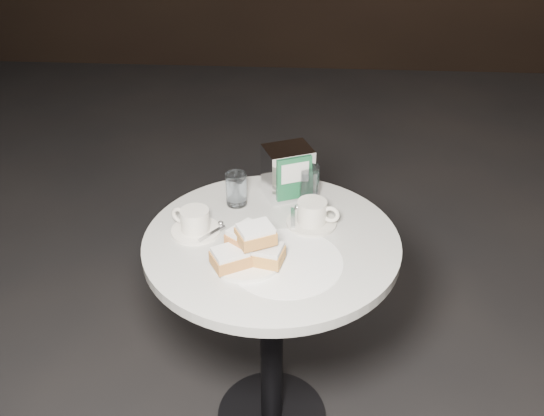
{
  "coord_description": "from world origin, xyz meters",
  "views": [
    {
      "loc": [
        0.09,
        -1.34,
        1.7
      ],
      "look_at": [
        0.0,
        0.02,
        0.83
      ],
      "focal_mm": 40.0,
      "sensor_mm": 36.0,
      "label": 1
    }
  ],
  "objects_px": {
    "cafe_table": "(272,294)",
    "water_glass_right": "(308,183)",
    "coffee_cup_left": "(195,223)",
    "coffee_cup_right": "(312,215)",
    "water_glass_left": "(236,189)",
    "napkin_dispenser": "(288,172)",
    "beignet_plate": "(249,250)"
  },
  "relations": [
    {
      "from": "coffee_cup_right",
      "to": "napkin_dispenser",
      "type": "xyz_separation_m",
      "value": [
        -0.08,
        0.16,
        0.05
      ]
    },
    {
      "from": "coffee_cup_left",
      "to": "water_glass_right",
      "type": "bearing_deg",
      "value": 55.76
    },
    {
      "from": "cafe_table",
      "to": "water_glass_left",
      "type": "bearing_deg",
      "value": 123.6
    },
    {
      "from": "beignet_plate",
      "to": "water_glass_left",
      "type": "bearing_deg",
      "value": 102.58
    },
    {
      "from": "water_glass_right",
      "to": "beignet_plate",
      "type": "bearing_deg",
      "value": -113.81
    },
    {
      "from": "coffee_cup_left",
      "to": "water_glass_right",
      "type": "xyz_separation_m",
      "value": [
        0.3,
        0.2,
        0.02
      ]
    },
    {
      "from": "coffee_cup_left",
      "to": "napkin_dispenser",
      "type": "relative_size",
      "value": 1.09
    },
    {
      "from": "coffee_cup_left",
      "to": "napkin_dispenser",
      "type": "height_order",
      "value": "napkin_dispenser"
    },
    {
      "from": "water_glass_left",
      "to": "coffee_cup_right",
      "type": "bearing_deg",
      "value": -23.07
    },
    {
      "from": "coffee_cup_right",
      "to": "napkin_dispenser",
      "type": "height_order",
      "value": "napkin_dispenser"
    },
    {
      "from": "coffee_cup_right",
      "to": "beignet_plate",
      "type": "bearing_deg",
      "value": -117.57
    },
    {
      "from": "cafe_table",
      "to": "water_glass_right",
      "type": "xyz_separation_m",
      "value": [
        0.09,
        0.21,
        0.25
      ]
    },
    {
      "from": "coffee_cup_right",
      "to": "cafe_table",
      "type": "bearing_deg",
      "value": -132.31
    },
    {
      "from": "beignet_plate",
      "to": "water_glass_left",
      "type": "distance_m",
      "value": 0.29
    },
    {
      "from": "water_glass_left",
      "to": "napkin_dispenser",
      "type": "relative_size",
      "value": 0.61
    },
    {
      "from": "water_glass_left",
      "to": "cafe_table",
      "type": "bearing_deg",
      "value": -56.4
    },
    {
      "from": "coffee_cup_left",
      "to": "coffee_cup_right",
      "type": "bearing_deg",
      "value": 33.6
    },
    {
      "from": "cafe_table",
      "to": "napkin_dispenser",
      "type": "distance_m",
      "value": 0.36
    },
    {
      "from": "cafe_table",
      "to": "water_glass_right",
      "type": "bearing_deg",
      "value": 66.36
    },
    {
      "from": "cafe_table",
      "to": "napkin_dispenser",
      "type": "relative_size",
      "value": 4.53
    },
    {
      "from": "coffee_cup_right",
      "to": "coffee_cup_left",
      "type": "bearing_deg",
      "value": -157.05
    },
    {
      "from": "water_glass_left",
      "to": "napkin_dispenser",
      "type": "xyz_separation_m",
      "value": [
        0.15,
        0.06,
        0.03
      ]
    },
    {
      "from": "water_glass_right",
      "to": "coffee_cup_left",
      "type": "bearing_deg",
      "value": -147.31
    },
    {
      "from": "coffee_cup_right",
      "to": "napkin_dispenser",
      "type": "distance_m",
      "value": 0.18
    },
    {
      "from": "cafe_table",
      "to": "water_glass_left",
      "type": "relative_size",
      "value": 7.45
    },
    {
      "from": "coffee_cup_left",
      "to": "water_glass_right",
      "type": "relative_size",
      "value": 1.61
    },
    {
      "from": "cafe_table",
      "to": "coffee_cup_left",
      "type": "distance_m",
      "value": 0.31
    },
    {
      "from": "beignet_plate",
      "to": "water_glass_right",
      "type": "distance_m",
      "value": 0.36
    },
    {
      "from": "water_glass_right",
      "to": "water_glass_left",
      "type": "bearing_deg",
      "value": -168.91
    },
    {
      "from": "beignet_plate",
      "to": "water_glass_left",
      "type": "height_order",
      "value": "beignet_plate"
    },
    {
      "from": "napkin_dispenser",
      "to": "water_glass_right",
      "type": "bearing_deg",
      "value": -42.38
    },
    {
      "from": "water_glass_right",
      "to": "napkin_dispenser",
      "type": "distance_m",
      "value": 0.07
    }
  ]
}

